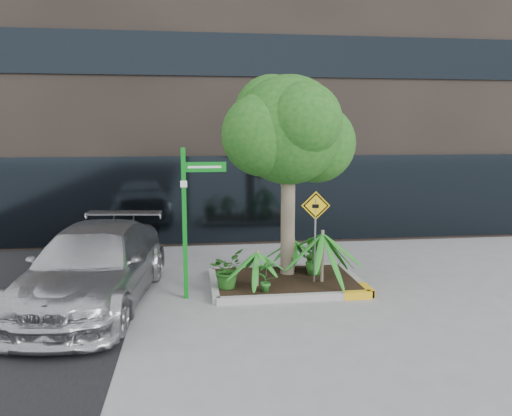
{
  "coord_description": "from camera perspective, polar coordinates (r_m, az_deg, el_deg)",
  "views": [
    {
      "loc": [
        -1.84,
        -10.33,
        3.42
      ],
      "look_at": [
        -0.48,
        0.2,
        1.78
      ],
      "focal_mm": 35.0,
      "sensor_mm": 36.0,
      "label": 1
    }
  ],
  "objects": [
    {
      "name": "planter",
      "position": [
        11.3,
        3.55,
        -8.33
      ],
      "size": [
        3.35,
        2.36,
        0.15
      ],
      "color": "#9E9E99",
      "rests_on": "ground"
    },
    {
      "name": "tree",
      "position": [
        11.29,
        3.73,
        8.85
      ],
      "size": [
        3.14,
        2.79,
        4.71
      ],
      "color": "gray",
      "rests_on": "ground"
    },
    {
      "name": "palm_front",
      "position": [
        10.92,
        7.62,
        -2.9
      ],
      "size": [
        1.29,
        1.29,
        1.44
      ],
      "color": "gray",
      "rests_on": "ground"
    },
    {
      "name": "cattle_sign",
      "position": [
        10.8,
        6.81,
        -1.52
      ],
      "size": [
        0.61,
        0.12,
        2.01
      ],
      "rotation": [
        0.0,
        0.0,
        -0.16
      ],
      "color": "slate",
      "rests_on": "ground"
    },
    {
      "name": "palm_back",
      "position": [
        11.84,
        4.31,
        -3.69
      ],
      "size": [
        0.87,
        0.87,
        0.97
      ],
      "color": "gray",
      "rests_on": "ground"
    },
    {
      "name": "shrub_b",
      "position": [
        11.59,
        6.65,
        -5.84
      ],
      "size": [
        0.57,
        0.57,
        0.72
      ],
      "primitive_type": "imported",
      "rotation": [
        0.0,
        0.0,
        2.44
      ],
      "color": "#286B20",
      "rests_on": "planter"
    },
    {
      "name": "ground",
      "position": [
        11.03,
        2.62,
        -9.3
      ],
      "size": [
        80.0,
        80.0,
        0.0
      ],
      "primitive_type": "plane",
      "color": "gray",
      "rests_on": "ground"
    },
    {
      "name": "shrub_d",
      "position": [
        11.85,
        6.7,
        -5.23
      ],
      "size": [
        0.53,
        0.53,
        0.83
      ],
      "primitive_type": "imported",
      "rotation": [
        0.0,
        0.0,
        4.9
      ],
      "color": "#285919",
      "rests_on": "planter"
    },
    {
      "name": "street_sign_post",
      "position": [
        10.2,
        -7.86,
        0.21
      ],
      "size": [
        0.92,
        0.91,
        3.1
      ],
      "rotation": [
        0.0,
        0.0,
        -0.01
      ],
      "color": "#0B7E19",
      "rests_on": "ground"
    },
    {
      "name": "palm_left",
      "position": [
        10.59,
        0.12,
        -5.04
      ],
      "size": [
        0.9,
        0.9,
        0.99
      ],
      "color": "gray",
      "rests_on": "ground"
    },
    {
      "name": "building",
      "position": [
        19.41,
        -0.32,
        20.89
      ],
      "size": [
        18.0,
        8.0,
        15.0
      ],
      "primitive_type": "cube",
      "color": "#2D2621",
      "rests_on": "ground"
    },
    {
      "name": "shrub_a",
      "position": [
        10.58,
        -3.39,
        -6.99
      ],
      "size": [
        0.96,
        0.96,
        0.8
      ],
      "primitive_type": "imported",
      "rotation": [
        0.0,
        0.0,
        1.13
      ],
      "color": "#1F5518",
      "rests_on": "planter"
    },
    {
      "name": "parked_car",
      "position": [
        10.45,
        -18.05,
        -6.37
      ],
      "size": [
        2.79,
        5.53,
        1.54
      ],
      "primitive_type": "imported",
      "rotation": [
        0.0,
        0.0,
        -0.12
      ],
      "color": "#BAB9BE",
      "rests_on": "ground"
    },
    {
      "name": "shrub_c",
      "position": [
        10.31,
        1.14,
        -7.72
      ],
      "size": [
        0.44,
        0.44,
        0.69
      ],
      "primitive_type": "imported",
      "rotation": [
        0.0,
        0.0,
        3.37
      ],
      "color": "#236A20",
      "rests_on": "planter"
    }
  ]
}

